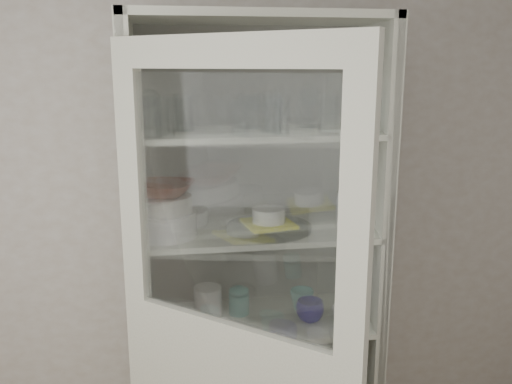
# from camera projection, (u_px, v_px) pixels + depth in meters

# --- Properties ---
(wall_back) EXTENTS (3.60, 0.02, 2.60)m
(wall_back) POSITION_uv_depth(u_px,v_px,m) (204.00, 206.00, 2.40)
(wall_back) COLOR #ADA194
(wall_back) RESTS_ON ground
(pantry_cabinet) EXTENTS (1.00, 0.45, 2.10)m
(pantry_cabinet) POSITION_uv_depth(u_px,v_px,m) (254.00, 294.00, 2.36)
(pantry_cabinet) COLOR beige
(pantry_cabinet) RESTS_ON floor
(tumbler_0) EXTENTS (0.09, 0.09, 0.14)m
(tumbler_0) POSITION_uv_depth(u_px,v_px,m) (165.00, 117.00, 1.91)
(tumbler_0) COLOR silver
(tumbler_0) RESTS_ON shelf_glass
(tumbler_1) EXTENTS (0.10, 0.10, 0.15)m
(tumbler_1) POSITION_uv_depth(u_px,v_px,m) (152.00, 116.00, 1.91)
(tumbler_1) COLOR silver
(tumbler_1) RESTS_ON shelf_glass
(tumbler_2) EXTENTS (0.08, 0.08, 0.13)m
(tumbler_2) POSITION_uv_depth(u_px,v_px,m) (240.00, 118.00, 1.95)
(tumbler_2) COLOR silver
(tumbler_2) RESTS_ON shelf_glass
(tumbler_3) EXTENTS (0.08, 0.08, 0.15)m
(tumbler_3) POSITION_uv_depth(u_px,v_px,m) (272.00, 114.00, 1.98)
(tumbler_3) COLOR silver
(tumbler_3) RESTS_ON shelf_glass
(tumbler_4) EXTENTS (0.07, 0.07, 0.13)m
(tumbler_4) POSITION_uv_depth(u_px,v_px,m) (281.00, 117.00, 1.97)
(tumbler_4) COLOR silver
(tumbler_4) RESTS_ON shelf_glass
(tumbler_5) EXTENTS (0.09, 0.09, 0.15)m
(tumbler_5) POSITION_uv_depth(u_px,v_px,m) (328.00, 114.00, 2.01)
(tumbler_5) COLOR silver
(tumbler_5) RESTS_ON shelf_glass
(tumbler_6) EXTENTS (0.07, 0.07, 0.15)m
(tumbler_6) POSITION_uv_depth(u_px,v_px,m) (370.00, 113.00, 2.03)
(tumbler_6) COLOR silver
(tumbler_6) RESTS_ON shelf_glass
(tumbler_7) EXTENTS (0.09, 0.09, 0.14)m
(tumbler_7) POSITION_uv_depth(u_px,v_px,m) (185.00, 113.00, 2.09)
(tumbler_7) COLOR silver
(tumbler_7) RESTS_ON shelf_glass
(tumbler_8) EXTENTS (0.07, 0.07, 0.13)m
(tumbler_8) POSITION_uv_depth(u_px,v_px,m) (176.00, 115.00, 2.08)
(tumbler_8) COLOR silver
(tumbler_8) RESTS_ON shelf_glass
(tumbler_9) EXTENTS (0.08, 0.08, 0.13)m
(tumbler_9) POSITION_uv_depth(u_px,v_px,m) (253.00, 113.00, 2.13)
(tumbler_9) COLOR silver
(tumbler_9) RESTS_ON shelf_glass
(tumbler_10) EXTENTS (0.07, 0.07, 0.14)m
(tumbler_10) POSITION_uv_depth(u_px,v_px,m) (272.00, 113.00, 2.09)
(tumbler_10) COLOR silver
(tumbler_10) RESTS_ON shelf_glass
(goblet_0) EXTENTS (0.08, 0.08, 0.17)m
(goblet_0) POSITION_uv_depth(u_px,v_px,m) (150.00, 107.00, 2.13)
(goblet_0) COLOR silver
(goblet_0) RESTS_ON shelf_glass
(goblet_1) EXTENTS (0.07, 0.07, 0.15)m
(goblet_1) POSITION_uv_depth(u_px,v_px,m) (245.00, 109.00, 2.20)
(goblet_1) COLOR silver
(goblet_1) RESTS_ON shelf_glass
(goblet_2) EXTENTS (0.07, 0.07, 0.16)m
(goblet_2) POSITION_uv_depth(u_px,v_px,m) (257.00, 109.00, 2.19)
(goblet_2) COLOR silver
(goblet_2) RESTS_ON shelf_glass
(goblet_3) EXTENTS (0.08, 0.08, 0.19)m
(goblet_3) POSITION_uv_depth(u_px,v_px,m) (310.00, 104.00, 2.21)
(goblet_3) COLOR silver
(goblet_3) RESTS_ON shelf_glass
(plate_stack_front) EXTENTS (0.24, 0.24, 0.10)m
(plate_stack_front) POSITION_uv_depth(u_px,v_px,m) (166.00, 224.00, 2.10)
(plate_stack_front) COLOR white
(plate_stack_front) RESTS_ON shelf_plates
(plate_stack_back) EXTENTS (0.20, 0.20, 0.06)m
(plate_stack_back) POSITION_uv_depth(u_px,v_px,m) (185.00, 216.00, 2.29)
(plate_stack_back) COLOR white
(plate_stack_back) RESTS_ON shelf_plates
(cream_bowl) EXTENTS (0.21, 0.21, 0.06)m
(cream_bowl) POSITION_uv_depth(u_px,v_px,m) (165.00, 204.00, 2.08)
(cream_bowl) COLOR white
(cream_bowl) RESTS_ON plate_stack_front
(terracotta_bowl) EXTENTS (0.28, 0.28, 0.05)m
(terracotta_bowl) POSITION_uv_depth(u_px,v_px,m) (165.00, 189.00, 2.07)
(terracotta_bowl) COLOR maroon
(terracotta_bowl) RESTS_ON cream_bowl
(glass_platter) EXTENTS (0.46, 0.46, 0.02)m
(glass_platter) POSITION_uv_depth(u_px,v_px,m) (269.00, 228.00, 2.19)
(glass_platter) COLOR silver
(glass_platter) RESTS_ON shelf_plates
(yellow_trivet) EXTENTS (0.22, 0.22, 0.01)m
(yellow_trivet) POSITION_uv_depth(u_px,v_px,m) (269.00, 224.00, 2.18)
(yellow_trivet) COLOR yellow
(yellow_trivet) RESTS_ON glass_platter
(white_ramekin) EXTENTS (0.17, 0.17, 0.06)m
(white_ramekin) POSITION_uv_depth(u_px,v_px,m) (269.00, 215.00, 2.17)
(white_ramekin) COLOR white
(white_ramekin) RESTS_ON yellow_trivet
(grey_bowl_stack) EXTENTS (0.12, 0.12, 0.14)m
(grey_bowl_stack) POSITION_uv_depth(u_px,v_px,m) (350.00, 209.00, 2.24)
(grey_bowl_stack) COLOR silver
(grey_bowl_stack) RESTS_ON shelf_plates
(mug_blue) EXTENTS (0.15, 0.15, 0.09)m
(mug_blue) POSITION_uv_depth(u_px,v_px,m) (310.00, 311.00, 2.27)
(mug_blue) COLOR navy
(mug_blue) RESTS_ON shelf_mugs
(mug_teal) EXTENTS (0.11, 0.11, 0.10)m
(mug_teal) POSITION_uv_depth(u_px,v_px,m) (302.00, 300.00, 2.37)
(mug_teal) COLOR teal
(mug_teal) RESTS_ON shelf_mugs
(mug_white) EXTENTS (0.10, 0.10, 0.09)m
(mug_white) POSITION_uv_depth(u_px,v_px,m) (343.00, 317.00, 2.22)
(mug_white) COLOR white
(mug_white) RESTS_ON shelf_mugs
(teal_jar) EXTENTS (0.09, 0.09, 0.11)m
(teal_jar) POSITION_uv_depth(u_px,v_px,m) (239.00, 302.00, 2.34)
(teal_jar) COLOR teal
(teal_jar) RESTS_ON shelf_mugs
(measuring_cups) EXTENTS (0.10, 0.10, 0.04)m
(measuring_cups) POSITION_uv_depth(u_px,v_px,m) (184.00, 328.00, 2.17)
(measuring_cups) COLOR silver
(measuring_cups) RESTS_ON shelf_mugs
(white_canister) EXTENTS (0.13, 0.13, 0.14)m
(white_canister) POSITION_uv_depth(u_px,v_px,m) (208.00, 303.00, 2.29)
(white_canister) COLOR white
(white_canister) RESTS_ON shelf_mugs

